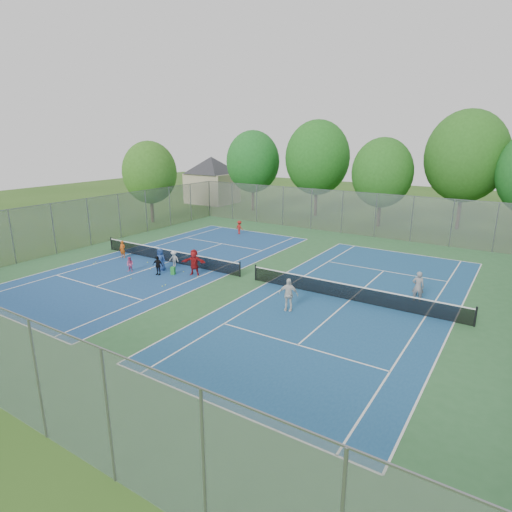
{
  "coord_description": "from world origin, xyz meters",
  "views": [
    {
      "loc": [
        14.79,
        -21.92,
        9.09
      ],
      "look_at": [
        0.0,
        1.0,
        1.3
      ],
      "focal_mm": 30.0,
      "sensor_mm": 36.0,
      "label": 1
    }
  ],
  "objects_px": {
    "net_right": "(350,293)",
    "instructor": "(418,287)",
    "net_left": "(169,256)",
    "ball_crate": "(161,259)",
    "ball_hopper": "(173,271)"
  },
  "relations": [
    {
      "from": "net_right",
      "to": "ball_crate",
      "type": "relative_size",
      "value": 34.14
    },
    {
      "from": "ball_crate",
      "to": "ball_hopper",
      "type": "distance_m",
      "value": 3.56
    },
    {
      "from": "net_right",
      "to": "instructor",
      "type": "relative_size",
      "value": 7.23
    },
    {
      "from": "net_left",
      "to": "ball_crate",
      "type": "xyz_separation_m",
      "value": [
        -0.68,
        -0.11,
        -0.29
      ]
    },
    {
      "from": "net_left",
      "to": "ball_crate",
      "type": "bearing_deg",
      "value": -170.89
    },
    {
      "from": "ball_crate",
      "to": "instructor",
      "type": "distance_m",
      "value": 18.02
    },
    {
      "from": "ball_hopper",
      "to": "net_left",
      "type": "bearing_deg",
      "value": 138.85
    },
    {
      "from": "net_left",
      "to": "instructor",
      "type": "height_order",
      "value": "instructor"
    },
    {
      "from": "ball_hopper",
      "to": "instructor",
      "type": "height_order",
      "value": "instructor"
    },
    {
      "from": "ball_crate",
      "to": "ball_hopper",
      "type": "xyz_separation_m",
      "value": [
        3.0,
        -1.92,
        0.1
      ]
    },
    {
      "from": "net_left",
      "to": "ball_crate",
      "type": "height_order",
      "value": "net_left"
    },
    {
      "from": "net_right",
      "to": "ball_crate",
      "type": "xyz_separation_m",
      "value": [
        -14.68,
        -0.11,
        -0.29
      ]
    },
    {
      "from": "net_right",
      "to": "ball_hopper",
      "type": "distance_m",
      "value": 11.86
    },
    {
      "from": "instructor",
      "to": "net_right",
      "type": "bearing_deg",
      "value": 18.2
    },
    {
      "from": "ball_crate",
      "to": "ball_hopper",
      "type": "relative_size",
      "value": 0.71
    }
  ]
}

